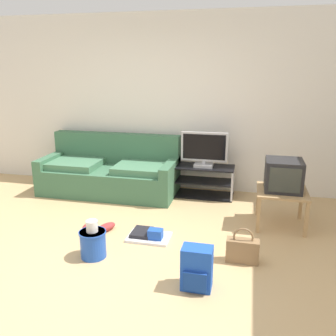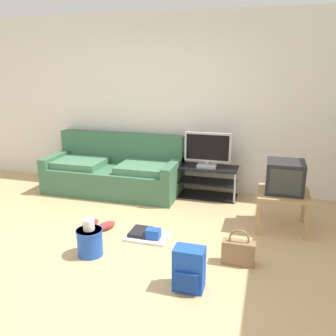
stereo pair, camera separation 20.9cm
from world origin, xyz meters
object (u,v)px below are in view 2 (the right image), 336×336
object	(u,v)px
crt_tv	(285,177)
floor_tray	(147,235)
tv_stand	(207,182)
cleaning_bucket	(90,240)
backpack	(189,269)
flat_tv	(208,150)
sneakers_pair	(98,225)
couch	(115,171)
handbag	(238,252)
side_table	(283,197)

from	to	relation	value
crt_tv	floor_tray	world-z (taller)	crt_tv
tv_stand	cleaning_bucket	world-z (taller)	tv_stand
backpack	cleaning_bucket	distance (m)	1.17
flat_tv	sneakers_pair	distance (m)	1.94
cleaning_bucket	floor_tray	world-z (taller)	cleaning_bucket
couch	handbag	xyz separation A→B (m)	(2.09, -1.70, -0.18)
couch	side_table	distance (m)	2.62
tv_stand	handbag	xyz separation A→B (m)	(0.65, -1.84, -0.10)
side_table	backpack	size ratio (longest dim) A/B	1.50
handbag	floor_tray	size ratio (longest dim) A/B	0.77
tv_stand	backpack	bearing A→B (deg)	-83.70
side_table	floor_tray	xyz separation A→B (m)	(-1.49, -0.72, -0.36)
crt_tv	floor_tray	xyz separation A→B (m)	(-1.49, -0.74, -0.61)
couch	handbag	size ratio (longest dim) A/B	5.58
cleaning_bucket	sneakers_pair	xyz separation A→B (m)	(-0.21, 0.60, -0.12)
side_table	flat_tv	bearing A→B (deg)	142.66
tv_stand	handbag	distance (m)	1.95
couch	handbag	bearing A→B (deg)	-39.11
tv_stand	cleaning_bucket	xyz separation A→B (m)	(-0.87, -2.09, -0.06)
cleaning_bucket	floor_tray	size ratio (longest dim) A/B	0.84
tv_stand	cleaning_bucket	bearing A→B (deg)	-112.52
tv_stand	sneakers_pair	bearing A→B (deg)	-126.01
couch	sneakers_pair	distance (m)	1.42
flat_tv	sneakers_pair	xyz separation A→B (m)	(-1.08, -1.46, -0.68)
couch	backpack	size ratio (longest dim) A/B	5.24
flat_tv	cleaning_bucket	xyz separation A→B (m)	(-0.87, -2.07, -0.56)
side_table	sneakers_pair	xyz separation A→B (m)	(-2.15, -0.64, -0.35)
crt_tv	backpack	xyz separation A→B (m)	(-0.81, -1.56, -0.45)
floor_tray	tv_stand	bearing A→B (deg)	74.93
couch	sneakers_pair	size ratio (longest dim) A/B	5.09
tv_stand	backpack	distance (m)	2.40
flat_tv	floor_tray	size ratio (longest dim) A/B	1.42
cleaning_bucket	floor_tray	xyz separation A→B (m)	(0.45, 0.53, -0.13)
handbag	sneakers_pair	distance (m)	1.76
tv_stand	side_table	bearing A→B (deg)	-38.09
handbag	sneakers_pair	xyz separation A→B (m)	(-1.72, 0.35, -0.09)
couch	tv_stand	distance (m)	1.46
tv_stand	side_table	distance (m)	1.37
handbag	floor_tray	world-z (taller)	handbag
cleaning_bucket	side_table	bearing A→B (deg)	32.77
handbag	flat_tv	bearing A→B (deg)	109.61
handbag	sneakers_pair	world-z (taller)	handbag
flat_tv	backpack	world-z (taller)	flat_tv
tv_stand	flat_tv	xyz separation A→B (m)	(0.00, -0.02, 0.49)
sneakers_pair	floor_tray	xyz separation A→B (m)	(0.66, -0.08, -0.01)
flat_tv	sneakers_pair	size ratio (longest dim) A/B	1.68
crt_tv	handbag	distance (m)	1.21
floor_tray	side_table	bearing A→B (deg)	25.76
couch	tv_stand	xyz separation A→B (m)	(1.45, 0.13, -0.08)
couch	backpack	xyz separation A→B (m)	(1.71, -2.25, -0.12)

